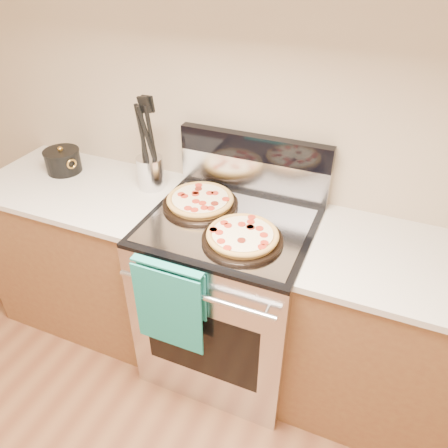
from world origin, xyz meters
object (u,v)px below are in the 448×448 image
at_px(pepperoni_pizza_back, 200,201).
at_px(pepperoni_pizza_front, 243,237).
at_px(utensil_crock, 151,173).
at_px(range_body, 229,297).
at_px(saucepan, 63,162).

height_order(pepperoni_pizza_back, pepperoni_pizza_front, pepperoni_pizza_back).
bearing_deg(utensil_crock, range_body, -17.55).
height_order(pepperoni_pizza_back, saucepan, saucepan).
height_order(pepperoni_pizza_front, saucepan, saucepan).
relative_size(range_body, pepperoni_pizza_front, 2.62).
distance_m(pepperoni_pizza_back, utensil_crock, 0.34).
relative_size(range_body, saucepan, 4.82).
bearing_deg(pepperoni_pizza_front, saucepan, 167.98).
bearing_deg(pepperoni_pizza_front, utensil_crock, 155.54).
relative_size(pepperoni_pizza_front, saucepan, 1.84).
distance_m(pepperoni_pizza_back, pepperoni_pizza_front, 0.34).
height_order(range_body, pepperoni_pizza_front, pepperoni_pizza_front).
distance_m(range_body, saucepan, 1.17).
bearing_deg(saucepan, utensil_crock, 3.56).
bearing_deg(utensil_crock, saucepan, -176.44).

